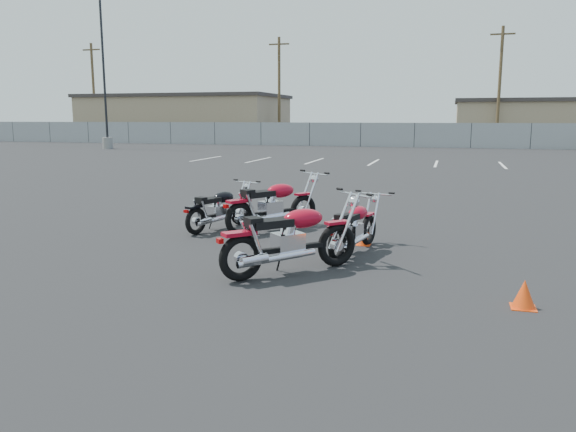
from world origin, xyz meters
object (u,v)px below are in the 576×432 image
(motorcycle_front_red, at_px, (273,205))
(motorcycle_second_black, at_px, (219,209))
(motorcycle_third_red, at_px, (354,228))
(motorcycle_rear_red, at_px, (291,238))

(motorcycle_front_red, bearing_deg, motorcycle_second_black, -170.29)
(motorcycle_third_red, height_order, motorcycle_rear_red, motorcycle_rear_red)
(motorcycle_front_red, distance_m, motorcycle_rear_red, 3.10)
(motorcycle_rear_red, bearing_deg, motorcycle_third_red, 66.23)
(motorcycle_front_red, bearing_deg, motorcycle_rear_red, -67.53)
(motorcycle_third_red, relative_size, motorcycle_rear_red, 0.96)
(motorcycle_third_red, bearing_deg, motorcycle_front_red, 143.09)
(motorcycle_second_black, height_order, motorcycle_third_red, motorcycle_third_red)
(motorcycle_third_red, distance_m, motorcycle_rear_red, 1.63)
(motorcycle_front_red, relative_size, motorcycle_rear_red, 1.07)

